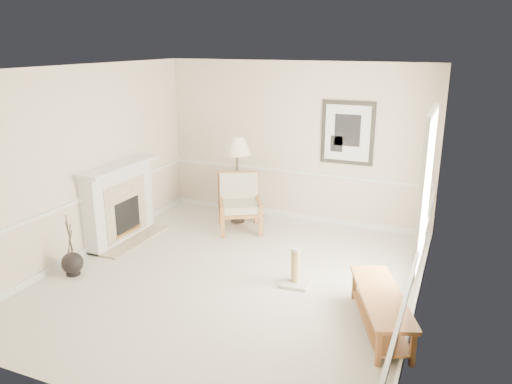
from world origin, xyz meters
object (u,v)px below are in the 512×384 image
armchair (239,200)px  floor_vase (72,264)px  scratching_post (295,273)px  bench (381,306)px  floor_lamp (237,148)px

armchair → floor_vase: bearing=-148.1°
armchair → scratching_post: size_ratio=1.93×
armchair → bench: bearing=-68.9°
floor_vase → bench: (4.30, 0.30, 0.12)m
bench → scratching_post: bearing=152.4°
floor_lamp → armchair: bearing=-58.4°
floor_vase → scratching_post: floor_vase is taller
bench → scratching_post: scratching_post is taller
floor_vase → armchair: bearing=61.6°
floor_lamp → bench: size_ratio=1.00×
armchair → floor_lamp: size_ratio=0.66×
floor_lamp → bench: 4.15m
armchair → bench: size_ratio=0.66×
bench → armchair: bearing=140.9°
floor_vase → bench: size_ratio=0.58×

